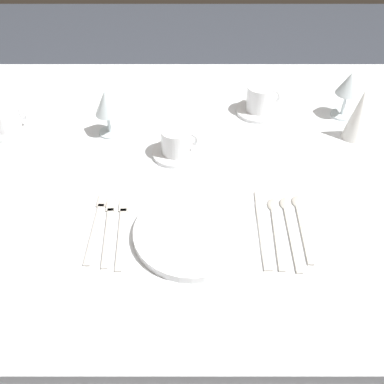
% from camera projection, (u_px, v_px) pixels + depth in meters
% --- Properties ---
extents(ground_plane, '(6.00, 6.00, 0.00)m').
position_uv_depth(ground_plane, '(185.00, 324.00, 1.70)').
color(ground_plane, '#383D47').
extents(dining_table, '(1.80, 1.11, 0.74)m').
position_uv_depth(dining_table, '(183.00, 191.00, 1.26)').
color(dining_table, white).
rests_on(dining_table, ground).
extents(dinner_plate, '(0.26, 0.26, 0.02)m').
position_uv_depth(dinner_plate, '(192.00, 233.00, 1.02)').
color(dinner_plate, white).
rests_on(dinner_plate, dining_table).
extents(fork_outer, '(0.03, 0.21, 0.00)m').
position_uv_depth(fork_outer, '(122.00, 229.00, 1.04)').
color(fork_outer, beige).
rests_on(fork_outer, dining_table).
extents(fork_inner, '(0.03, 0.21, 0.00)m').
position_uv_depth(fork_inner, '(109.00, 228.00, 1.04)').
color(fork_inner, beige).
rests_on(fork_inner, dining_table).
extents(fork_salad, '(0.02, 0.21, 0.00)m').
position_uv_depth(fork_salad, '(97.00, 224.00, 1.05)').
color(fork_salad, beige).
rests_on(fork_salad, dining_table).
extents(dinner_knife, '(0.02, 0.24, 0.00)m').
position_uv_depth(dinner_knife, '(263.00, 230.00, 1.04)').
color(dinner_knife, beige).
rests_on(dinner_knife, dining_table).
extents(spoon_soup, '(0.03, 0.21, 0.01)m').
position_uv_depth(spoon_soup, '(276.00, 224.00, 1.05)').
color(spoon_soup, beige).
rests_on(spoon_soup, dining_table).
extents(spoon_dessert, '(0.03, 0.22, 0.01)m').
position_uv_depth(spoon_dessert, '(290.00, 224.00, 1.05)').
color(spoon_dessert, beige).
rests_on(spoon_dessert, dining_table).
extents(spoon_tea, '(0.03, 0.21, 0.01)m').
position_uv_depth(spoon_tea, '(302.00, 220.00, 1.06)').
color(spoon_tea, beige).
rests_on(spoon_tea, dining_table).
extents(saucer_left, '(0.13, 0.13, 0.01)m').
position_uv_depth(saucer_left, '(258.00, 110.00, 1.38)').
color(saucer_left, white).
rests_on(saucer_left, dining_table).
extents(coffee_cup_left, '(0.10, 0.07, 0.07)m').
position_uv_depth(coffee_cup_left, '(260.00, 98.00, 1.36)').
color(coffee_cup_left, white).
rests_on(coffee_cup_left, saucer_left).
extents(saucer_right, '(0.14, 0.14, 0.01)m').
position_uv_depth(saucer_right, '(8.00, 127.00, 1.32)').
color(saucer_right, white).
rests_on(saucer_right, dining_table).
extents(coffee_cup_right, '(0.11, 0.09, 0.07)m').
position_uv_depth(coffee_cup_right, '(5.00, 116.00, 1.30)').
color(coffee_cup_right, white).
rests_on(coffee_cup_right, saucer_right).
extents(saucer_far, '(0.12, 0.12, 0.01)m').
position_uv_depth(saucer_far, '(176.00, 153.00, 1.24)').
color(saucer_far, white).
rests_on(saucer_far, dining_table).
extents(coffee_cup_far, '(0.10, 0.07, 0.07)m').
position_uv_depth(coffee_cup_far, '(176.00, 141.00, 1.21)').
color(coffee_cup_far, white).
rests_on(coffee_cup_far, saucer_far).
extents(wine_glass_centre, '(0.07, 0.07, 0.13)m').
position_uv_depth(wine_glass_centre, '(106.00, 105.00, 1.25)').
color(wine_glass_centre, silver).
rests_on(wine_glass_centre, dining_table).
extents(wine_glass_left, '(0.07, 0.07, 0.14)m').
position_uv_depth(wine_glass_left, '(349.00, 86.00, 1.31)').
color(wine_glass_left, silver).
rests_on(wine_glass_left, dining_table).
extents(napkin_folded, '(0.06, 0.06, 0.15)m').
position_uv_depth(napkin_folded, '(359.00, 115.00, 1.25)').
color(napkin_folded, white).
rests_on(napkin_folded, dining_table).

